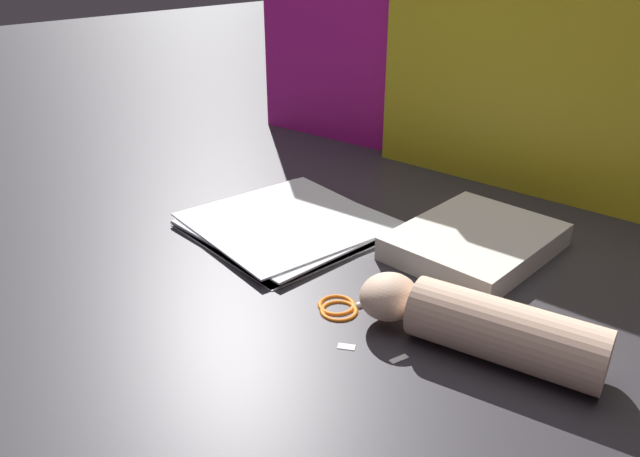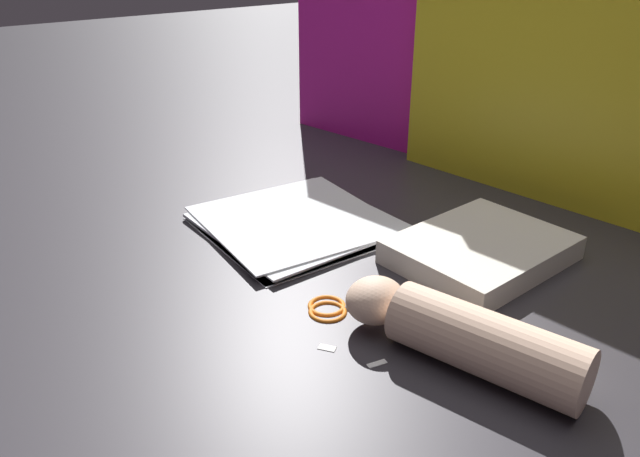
# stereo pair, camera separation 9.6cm
# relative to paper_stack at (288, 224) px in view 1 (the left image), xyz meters

# --- Properties ---
(ground_plane) EXTENTS (6.00, 6.00, 0.00)m
(ground_plane) POSITION_rel_paper_stack_xyz_m (0.08, -0.02, -0.01)
(ground_plane) COLOR #2D2B30
(backdrop_panel_left) EXTENTS (0.82, 0.15, 0.48)m
(backdrop_panel_left) POSITION_rel_paper_stack_xyz_m (-0.11, 0.45, 0.23)
(backdrop_panel_left) COLOR #D81E9E
(backdrop_panel_left) RESTS_ON ground_plane
(backdrop_panel_center) EXTENTS (0.73, 0.10, 0.48)m
(backdrop_panel_center) POSITION_rel_paper_stack_xyz_m (0.23, 0.45, 0.23)
(backdrop_panel_center) COLOR yellow
(backdrop_panel_center) RESTS_ON ground_plane
(paper_stack) EXTENTS (0.32, 0.32, 0.02)m
(paper_stack) POSITION_rel_paper_stack_xyz_m (0.00, 0.00, 0.00)
(paper_stack) COLOR white
(paper_stack) RESTS_ON ground_plane
(book_closed) EXTENTS (0.22, 0.27, 0.04)m
(book_closed) POSITION_rel_paper_stack_xyz_m (0.28, 0.16, 0.01)
(book_closed) COLOR silver
(book_closed) RESTS_ON ground_plane
(scissors) EXTENTS (0.15, 0.18, 0.01)m
(scissors) POSITION_rel_paper_stack_xyz_m (0.26, -0.09, -0.00)
(scissors) COLOR silver
(scissors) RESTS_ON ground_plane
(hand_forearm) EXTENTS (0.32, 0.16, 0.08)m
(hand_forearm) POSITION_rel_paper_stack_xyz_m (0.43, -0.06, 0.03)
(hand_forearm) COLOR beige
(hand_forearm) RESTS_ON ground_plane
(paper_scrap_near) EXTENTS (0.01, 0.03, 0.00)m
(paper_scrap_near) POSITION_rel_paper_stack_xyz_m (0.37, -0.14, -0.01)
(paper_scrap_near) COLOR white
(paper_scrap_near) RESTS_ON ground_plane
(paper_scrap_mid) EXTENTS (0.03, 0.02, 0.00)m
(paper_scrap_mid) POSITION_rel_paper_stack_xyz_m (0.31, -0.17, -0.01)
(paper_scrap_mid) COLOR white
(paper_scrap_mid) RESTS_ON ground_plane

